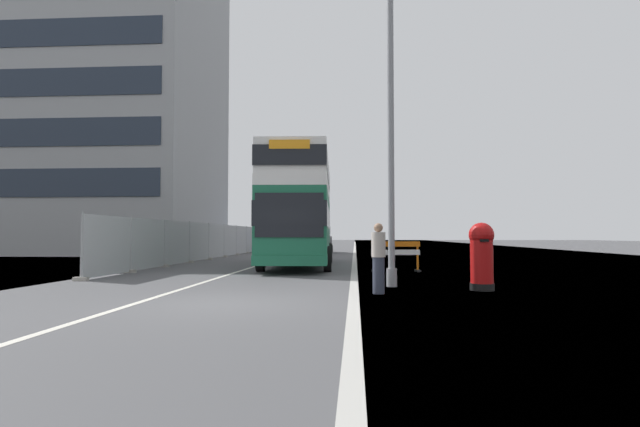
% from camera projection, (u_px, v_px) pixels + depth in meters
% --- Properties ---
extents(ground, '(140.00, 280.00, 0.10)m').
position_uv_depth(ground, '(254.00, 306.00, 10.48)').
color(ground, '#4C4C4F').
extents(double_decker_bus, '(3.20, 11.30, 4.88)m').
position_uv_depth(double_decker_bus, '(300.00, 209.00, 23.09)').
color(double_decker_bus, '#196042').
rests_on(double_decker_bus, ground).
extents(lamppost_foreground, '(0.29, 0.70, 8.66)m').
position_uv_depth(lamppost_foreground, '(391.00, 139.00, 14.03)').
color(lamppost_foreground, gray).
rests_on(lamppost_foreground, ground).
extents(red_pillar_postbox, '(0.64, 0.64, 1.74)m').
position_uv_depth(red_pillar_postbox, '(482.00, 253.00, 13.01)').
color(red_pillar_postbox, black).
rests_on(red_pillar_postbox, ground).
extents(roadworks_barrier, '(1.89, 0.72, 1.17)m').
position_uv_depth(roadworks_barrier, '(396.00, 252.00, 19.50)').
color(roadworks_barrier, orange).
rests_on(roadworks_barrier, ground).
extents(construction_site_fence, '(0.44, 27.40, 2.13)m').
position_uv_depth(construction_site_fence, '(208.00, 242.00, 29.19)').
color(construction_site_fence, '#A8AAAD').
rests_on(construction_site_fence, ground).
extents(car_oncoming_near, '(2.02, 4.49, 2.13)m').
position_uv_depth(car_oncoming_near, '(319.00, 240.00, 40.51)').
color(car_oncoming_near, black).
rests_on(car_oncoming_near, ground).
extents(car_receding_mid, '(1.94, 4.46, 2.23)m').
position_uv_depth(car_receding_mid, '(293.00, 239.00, 46.99)').
color(car_receding_mid, navy).
rests_on(car_receding_mid, ground).
extents(bare_tree_far_verge_near, '(2.67, 2.44, 4.38)m').
position_uv_depth(bare_tree_far_verge_near, '(182.00, 227.00, 53.86)').
color(bare_tree_far_verge_near, '#4C3D2D').
rests_on(bare_tree_far_verge_near, ground).
extents(pedestrian_at_kerb, '(0.34, 0.34, 1.71)m').
position_uv_depth(pedestrian_at_kerb, '(379.00, 258.00, 12.24)').
color(pedestrian_at_kerb, '#2D3342').
rests_on(pedestrian_at_kerb, ground).
extents(backdrop_office_block, '(27.75, 14.33, 26.87)m').
position_uv_depth(backdrop_office_block, '(39.00, 88.00, 41.17)').
color(backdrop_office_block, '#9EA0A3').
rests_on(backdrop_office_block, ground).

